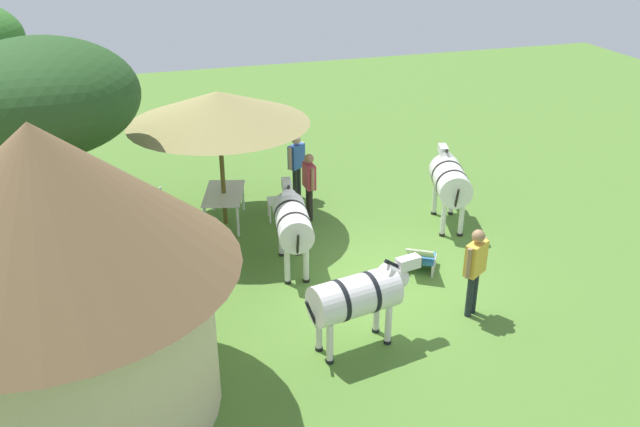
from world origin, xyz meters
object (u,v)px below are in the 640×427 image
at_px(thatched_hut, 54,265).
at_px(patio_dining_table, 224,196).
at_px(standing_watcher, 475,265).
at_px(patio_chair_near_hut, 167,206).
at_px(zebra_toward_hut, 358,296).
at_px(acacia_tree_behind_hut, 42,97).
at_px(guest_behind_table, 309,181).
at_px(zebra_nearest_camera, 450,180).
at_px(shade_umbrella, 218,108).
at_px(zebra_by_umbrella, 292,221).
at_px(striped_lounge_chair, 421,259).
at_px(guest_beside_umbrella, 296,161).
at_px(patio_chair_west_end, 281,198).

relative_size(thatched_hut, patio_dining_table, 3.03).
distance_m(patio_dining_table, standing_watcher, 6.00).
height_order(patio_chair_near_hut, zebra_toward_hut, zebra_toward_hut).
bearing_deg(acacia_tree_behind_hut, patio_dining_table, -72.25).
xyz_separation_m(guest_behind_table, zebra_nearest_camera, (-1.11, -2.87, 0.10)).
distance_m(standing_watcher, zebra_toward_hut, 2.25).
xyz_separation_m(zebra_nearest_camera, zebra_toward_hut, (-3.66, 3.45, -0.09)).
relative_size(shade_umbrella, zebra_by_umbrella, 1.82).
bearing_deg(standing_watcher, thatched_hut, 151.53).
distance_m(shade_umbrella, striped_lounge_chair, 5.19).
bearing_deg(acacia_tree_behind_hut, zebra_toward_hut, -132.11).
bearing_deg(striped_lounge_chair, zebra_nearest_camera, 82.26).
xyz_separation_m(thatched_hut, guest_beside_umbrella, (6.16, -4.91, -1.39)).
bearing_deg(thatched_hut, zebra_toward_hut, -87.43).
height_order(patio_chair_west_end, standing_watcher, standing_watcher).
distance_m(patio_chair_west_end, zebra_by_umbrella, 2.26).
distance_m(striped_lounge_chair, acacia_tree_behind_hut, 7.60).
bearing_deg(guest_behind_table, zebra_nearest_camera, 66.71).
relative_size(patio_chair_near_hut, zebra_by_umbrella, 0.42).
bearing_deg(guest_behind_table, thatched_hut, -46.69).
distance_m(patio_dining_table, patio_chair_near_hut, 1.26).
bearing_deg(thatched_hut, patio_chair_west_end, -39.51).
relative_size(standing_watcher, striped_lounge_chair, 1.75).
bearing_deg(zebra_toward_hut, zebra_by_umbrella, 175.83).
height_order(patio_chair_west_end, zebra_toward_hut, zebra_toward_hut).
relative_size(shade_umbrella, zebra_nearest_camera, 1.88).
height_order(patio_dining_table, standing_watcher, standing_watcher).
bearing_deg(zebra_by_umbrella, guest_behind_table, 73.35).
height_order(guest_behind_table, zebra_by_umbrella, guest_behind_table).
relative_size(striped_lounge_chair, acacia_tree_behind_hut, 0.21).
bearing_deg(patio_chair_near_hut, guest_behind_table, 87.08).
xyz_separation_m(thatched_hut, striped_lounge_chair, (2.12, -6.32, -2.10)).
bearing_deg(guest_behind_table, striped_lounge_chair, 24.84).
distance_m(patio_chair_near_hut, guest_beside_umbrella, 3.24).
relative_size(patio_chair_west_end, striped_lounge_chair, 0.95).
relative_size(guest_beside_umbrella, guest_behind_table, 1.02).
bearing_deg(shade_umbrella, guest_behind_table, -101.27).
relative_size(shade_umbrella, patio_chair_west_end, 4.28).
distance_m(patio_chair_near_hut, acacia_tree_behind_hut, 3.74).
distance_m(guest_behind_table, zebra_by_umbrella, 2.17).
xyz_separation_m(guest_beside_umbrella, acacia_tree_behind_hut, (-1.87, 5.15, 2.48)).
bearing_deg(acacia_tree_behind_hut, guest_beside_umbrella, -69.98).
xyz_separation_m(thatched_hut, patio_dining_table, (5.33, -3.02, -1.70)).
bearing_deg(patio_chair_near_hut, patio_chair_west_end, 89.62).
bearing_deg(acacia_tree_behind_hut, striped_lounge_chair, -108.25).
relative_size(zebra_nearest_camera, zebra_by_umbrella, 0.97).
distance_m(zebra_by_umbrella, acacia_tree_behind_hut, 5.03).
bearing_deg(patio_chair_west_end, guest_behind_table, -102.04).
bearing_deg(zebra_by_umbrella, thatched_hut, -134.95).
xyz_separation_m(guest_beside_umbrella, zebra_by_umbrella, (-3.17, 0.94, 0.04)).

